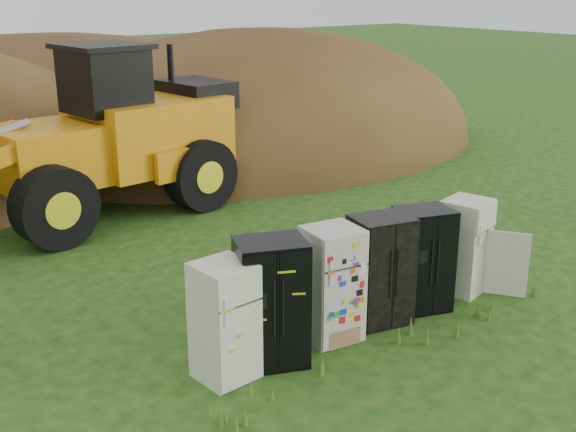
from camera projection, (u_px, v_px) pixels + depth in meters
name	position (u px, v px, depth m)	size (l,w,h in m)	color
ground	(358.00, 328.00, 11.07)	(120.00, 120.00, 0.00)	#174412
fridge_leftmost	(224.00, 321.00, 9.48)	(0.72, 0.69, 1.63)	silver
fridge_black_side	(271.00, 302.00, 9.85)	(0.94, 0.74, 1.80)	black
fridge_sticker	(332.00, 284.00, 10.55)	(0.77, 0.71, 1.72)	silver
fridge_dark_mid	(380.00, 270.00, 11.07)	(0.87, 0.71, 1.71)	black
fridge_black_right	(422.00, 259.00, 11.54)	(0.84, 0.70, 1.68)	black
fridge_open_door	(464.00, 246.00, 12.19)	(0.74, 0.68, 1.63)	silver
wheel_loader	(69.00, 137.00, 15.45)	(7.85, 3.18, 3.80)	orange
dirt_mound_right	(256.00, 144.00, 23.54)	(15.94, 11.69, 7.41)	#472916
dirt_mound_back	(43.00, 134.00, 25.19)	(19.74, 13.16, 6.82)	#472916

